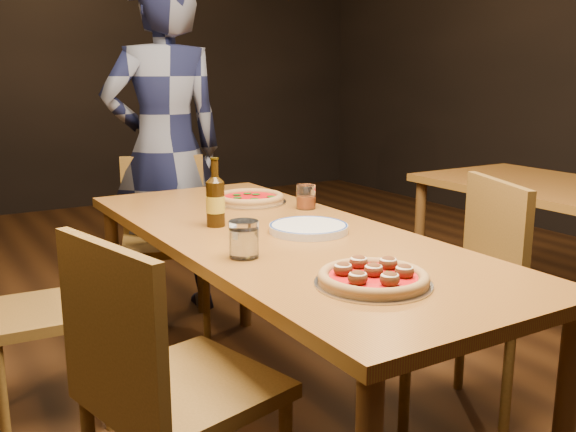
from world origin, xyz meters
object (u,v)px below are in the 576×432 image
chair_main_nw (185,386)px  beer_bottle (215,202)px  table_main (281,252)px  water_glass (244,239)px  chair_main_sw (45,310)px  diner (165,150)px  plate_stack (309,228)px  chair_main_e (439,298)px  amber_glass (306,197)px  pizza_margherita (250,198)px  pizza_meatball (373,277)px  chair_end (166,242)px

chair_main_nw → beer_bottle: beer_bottle is taller
table_main → water_glass: (-0.25, -0.21, 0.13)m
chair_main_sw → water_glass: bearing=-142.2°
diner → plate_stack: bearing=93.4°
chair_main_nw → beer_bottle: (0.38, 0.61, 0.36)m
chair_main_e → chair_main_sw: bearing=-99.0°
table_main → amber_glass: 0.44m
pizza_margherita → plate_stack: bearing=-96.8°
table_main → diner: 1.37m
chair_main_sw → beer_bottle: beer_bottle is taller
amber_glass → chair_main_sw: bearing=169.3°
water_glass → amber_glass: (0.55, 0.51, -0.01)m
pizza_margherita → table_main: bearing=-106.6°
table_main → chair_main_e: 0.62m
plate_stack → amber_glass: 0.40m
table_main → beer_bottle: size_ratio=8.07×
chair_main_e → plate_stack: size_ratio=3.43×
chair_main_e → plate_stack: (-0.45, 0.21, 0.28)m
pizza_margherita → diner: bearing=94.9°
table_main → chair_main_sw: (-0.73, 0.49, -0.23)m
pizza_meatball → amber_glass: size_ratio=3.18×
pizza_margherita → amber_glass: 0.27m
table_main → beer_bottle: bearing=126.1°
plate_stack → water_glass: 0.38m
chair_end → beer_bottle: beer_bottle is taller
chair_main_sw → amber_glass: size_ratio=8.89×
table_main → chair_main_e: bearing=-25.2°
water_glass → chair_main_nw: bearing=-146.1°
chair_end → water_glass: (-0.24, -1.33, 0.35)m
water_glass → diner: 1.59m
pizza_margherita → diner: (-0.07, 0.82, 0.13)m
chair_main_sw → plate_stack: chair_main_sw is taller
water_glass → diner: diner is taller
chair_main_nw → chair_main_sw: bearing=-1.0°
amber_glass → pizza_margherita: bearing=122.0°
chair_main_sw → diner: (0.82, 0.85, 0.46)m
chair_main_e → plate_stack: bearing=-93.4°
table_main → water_glass: 0.35m
chair_main_nw → pizza_meatball: (0.46, -0.22, 0.29)m
chair_main_nw → chair_main_sw: 0.91m
chair_main_e → beer_bottle: bearing=-102.4°
chair_main_e → plate_stack: chair_main_e is taller
amber_glass → diner: size_ratio=0.06×
chair_main_sw → chair_end: 0.95m
chair_end → beer_bottle: bearing=-79.2°
table_main → chair_main_e: (0.54, -0.25, -0.20)m
pizza_meatball → pizza_margherita: (0.24, 1.15, -0.00)m
beer_bottle → water_glass: (-0.10, -0.42, -0.03)m
amber_glass → chair_end: bearing=111.0°
water_glass → amber_glass: water_glass is taller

